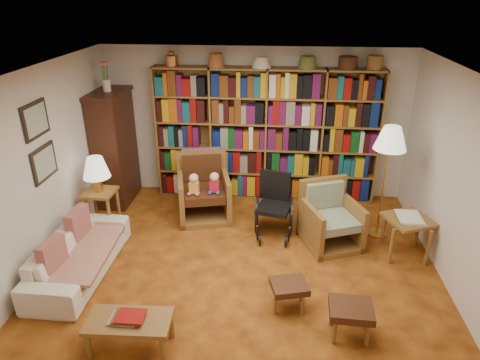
# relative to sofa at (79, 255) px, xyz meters

# --- Properties ---
(floor) EXTENTS (5.00, 5.00, 0.00)m
(floor) POSITION_rel_sofa_xyz_m (2.05, 0.06, -0.26)
(floor) COLOR #B2641B
(floor) RESTS_ON ground
(ceiling) EXTENTS (5.00, 5.00, 0.00)m
(ceiling) POSITION_rel_sofa_xyz_m (2.05, 0.06, 2.24)
(ceiling) COLOR silver
(ceiling) RESTS_ON wall_back
(wall_back) EXTENTS (5.00, 0.00, 5.00)m
(wall_back) POSITION_rel_sofa_xyz_m (2.05, 2.56, 0.99)
(wall_back) COLOR silver
(wall_back) RESTS_ON floor
(wall_left) EXTENTS (0.00, 5.00, 5.00)m
(wall_left) POSITION_rel_sofa_xyz_m (-0.45, 0.06, 0.99)
(wall_left) COLOR silver
(wall_left) RESTS_ON floor
(wall_right) EXTENTS (0.00, 5.00, 5.00)m
(wall_right) POSITION_rel_sofa_xyz_m (4.55, 0.06, 0.99)
(wall_right) COLOR silver
(wall_right) RESTS_ON floor
(bookshelf) EXTENTS (3.60, 0.30, 2.42)m
(bookshelf) POSITION_rel_sofa_xyz_m (2.25, 2.39, 0.91)
(bookshelf) COLOR brown
(bookshelf) RESTS_ON floor
(curio_cabinet) EXTENTS (0.50, 0.95, 2.40)m
(curio_cabinet) POSITION_rel_sofa_xyz_m (-0.20, 2.06, 0.69)
(curio_cabinet) COLOR #3D1E10
(curio_cabinet) RESTS_ON floor
(framed_pictures) EXTENTS (0.03, 0.52, 0.97)m
(framed_pictures) POSITION_rel_sofa_xyz_m (-0.43, 0.36, 1.37)
(framed_pictures) COLOR black
(framed_pictures) RESTS_ON wall_left
(sofa) EXTENTS (1.78, 0.72, 0.52)m
(sofa) POSITION_rel_sofa_xyz_m (0.00, 0.00, 0.00)
(sofa) COLOR #F1E7CC
(sofa) RESTS_ON floor
(sofa_throw) EXTENTS (0.75, 1.34, 0.04)m
(sofa_throw) POSITION_rel_sofa_xyz_m (0.05, -0.00, 0.04)
(sofa_throw) COLOR beige
(sofa_throw) RESTS_ON sofa
(cushion_left) EXTENTS (0.17, 0.43, 0.42)m
(cushion_left) POSITION_rel_sofa_xyz_m (-0.13, 0.35, 0.19)
(cushion_left) COLOR maroon
(cushion_left) RESTS_ON sofa
(cushion_right) EXTENTS (0.18, 0.41, 0.40)m
(cushion_right) POSITION_rel_sofa_xyz_m (-0.13, -0.35, 0.19)
(cushion_right) COLOR maroon
(cushion_right) RESTS_ON sofa
(side_table_lamp) EXTENTS (0.45, 0.45, 0.64)m
(side_table_lamp) POSITION_rel_sofa_xyz_m (-0.10, 1.05, 0.22)
(side_table_lamp) COLOR brown
(side_table_lamp) RESTS_ON floor
(table_lamp) EXTENTS (0.38, 0.38, 0.52)m
(table_lamp) POSITION_rel_sofa_xyz_m (-0.10, 1.05, 0.74)
(table_lamp) COLOR gold
(table_lamp) RESTS_ON side_table_lamp
(armchair_leather) EXTENTS (0.98, 1.00, 1.00)m
(armchair_leather) POSITION_rel_sofa_xyz_m (1.33, 1.69, 0.15)
(armchair_leather) COLOR brown
(armchair_leather) RESTS_ON floor
(armchair_sage) EXTENTS (0.98, 0.97, 0.89)m
(armchair_sage) POSITION_rel_sofa_xyz_m (3.23, 1.05, 0.08)
(armchair_sage) COLOR brown
(armchair_sage) RESTS_ON floor
(wheelchair) EXTENTS (0.54, 0.74, 0.93)m
(wheelchair) POSITION_rel_sofa_xyz_m (2.43, 1.21, 0.16)
(wheelchair) COLOR black
(wheelchair) RESTS_ON floor
(floor_lamp) EXTENTS (0.44, 0.44, 1.66)m
(floor_lamp) POSITION_rel_sofa_xyz_m (3.95, 1.27, 1.17)
(floor_lamp) COLOR gold
(floor_lamp) RESTS_ON floor
(side_table_papers) EXTENTS (0.70, 0.70, 0.59)m
(side_table_papers) POSITION_rel_sofa_xyz_m (4.20, 0.79, 0.21)
(side_table_papers) COLOR brown
(side_table_papers) RESTS_ON floor
(footstool_a) EXTENTS (0.47, 0.42, 0.34)m
(footstool_a) POSITION_rel_sofa_xyz_m (2.63, -0.42, 0.01)
(footstool_a) COLOR #452212
(footstool_a) RESTS_ON floor
(footstool_b) EXTENTS (0.46, 0.39, 0.38)m
(footstool_b) POSITION_rel_sofa_xyz_m (3.25, -0.79, 0.05)
(footstool_b) COLOR #452212
(footstool_b) RESTS_ON floor
(coffee_table) EXTENTS (0.86, 0.45, 0.41)m
(coffee_table) POSITION_rel_sofa_xyz_m (1.04, -1.16, 0.05)
(coffee_table) COLOR brown
(coffee_table) RESTS_ON floor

